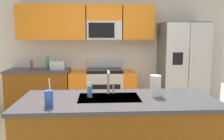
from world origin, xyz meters
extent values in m
cube|color=beige|center=(0.00, 2.15, 1.30)|extent=(5.20, 0.10, 2.60)
cube|color=orange|center=(-1.50, 1.94, 1.85)|extent=(0.70, 0.32, 0.70)
cube|color=orange|center=(-0.81, 1.94, 1.85)|extent=(0.69, 0.32, 0.70)
cube|color=orange|center=(0.62, 1.94, 1.85)|extent=(0.65, 0.32, 0.70)
cube|color=#B7BABF|center=(-0.08, 1.94, 1.69)|extent=(0.72, 0.32, 0.38)
cube|color=black|center=(-0.14, 1.78, 1.69)|extent=(0.52, 0.01, 0.30)
cube|color=orange|center=(-0.08, 1.94, 2.04)|extent=(0.72, 0.32, 0.32)
cube|color=brown|center=(-1.44, 1.80, 0.43)|extent=(1.23, 0.60, 0.86)
cube|color=#38383D|center=(-1.44, 1.80, 0.88)|extent=(1.26, 0.63, 0.04)
cube|color=#B7BABF|center=(-0.08, 1.80, 0.42)|extent=(0.72, 0.60, 0.84)
cube|color=black|center=(-0.08, 1.50, 0.45)|extent=(0.60, 0.01, 0.36)
cube|color=black|center=(-0.08, 1.80, 0.87)|extent=(0.72, 0.60, 0.06)
cube|color=#B7BABF|center=(-0.08, 2.07, 1.00)|extent=(0.72, 0.06, 0.20)
cube|color=orange|center=(-0.62, 1.80, 0.42)|extent=(0.36, 0.60, 0.84)
cube|color=orange|center=(0.42, 1.80, 0.42)|extent=(0.28, 0.60, 0.84)
cube|color=#4C4F54|center=(1.53, 1.75, 0.93)|extent=(0.90, 0.70, 1.85)
cube|color=#B7BABF|center=(1.31, 1.38, 0.93)|extent=(0.44, 0.04, 1.81)
cube|color=#B7BABF|center=(1.76, 1.38, 0.93)|extent=(0.44, 0.04, 1.81)
cylinder|color=silver|center=(1.50, 1.35, 1.02)|extent=(0.02, 0.02, 0.60)
cylinder|color=silver|center=(1.56, 1.35, 1.02)|extent=(0.02, 0.02, 0.60)
cube|color=black|center=(1.31, 1.36, 1.15)|extent=(0.20, 0.00, 0.24)
cube|color=brown|center=(0.00, -0.54, 0.43)|extent=(2.12, 0.87, 0.86)
cube|color=#38383D|center=(0.00, -0.54, 0.88)|extent=(2.16, 0.91, 0.04)
cube|color=#B7BABF|center=(-0.10, -0.49, 0.89)|extent=(0.68, 0.44, 0.03)
cube|color=#B7BABF|center=(-1.04, 1.75, 0.99)|extent=(0.28, 0.16, 0.18)
cube|color=black|center=(-1.09, 1.75, 1.08)|extent=(0.03, 0.11, 0.01)
cube|color=black|center=(-0.99, 1.75, 1.08)|extent=(0.03, 0.11, 0.01)
cylinder|color=#B2332D|center=(-1.57, 1.80, 0.99)|extent=(0.05, 0.05, 0.19)
cylinder|color=green|center=(-1.26, 1.86, 1.03)|extent=(0.06, 0.06, 0.26)
cylinder|color=#B7BABF|center=(-0.10, -0.32, 1.04)|extent=(0.03, 0.03, 0.28)
cylinder|color=#B7BABF|center=(-0.10, -0.42, 1.17)|extent=(0.02, 0.20, 0.02)
cylinder|color=#B7BABF|center=(-0.04, -0.32, 0.95)|extent=(0.02, 0.02, 0.10)
cylinder|color=blue|center=(-0.70, -0.80, 0.98)|extent=(0.08, 0.08, 0.16)
cylinder|color=white|center=(-0.69, -0.80, 1.11)|extent=(0.01, 0.03, 0.14)
cylinder|color=#4C8CD8|center=(-0.31, -0.47, 0.97)|extent=(0.06, 0.06, 0.13)
cylinder|color=white|center=(-0.31, -0.47, 1.05)|extent=(0.02, 0.02, 0.04)
cylinder|color=white|center=(0.43, -0.46, 1.02)|extent=(0.12, 0.12, 0.24)
camera|label=1|loc=(-0.22, -3.07, 1.59)|focal=38.00mm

